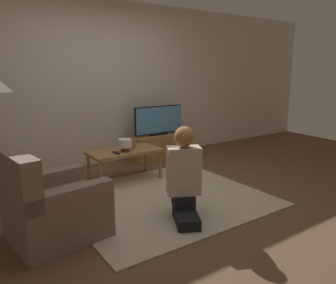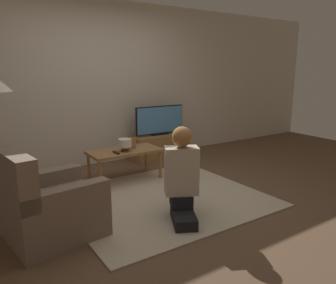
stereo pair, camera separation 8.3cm
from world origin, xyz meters
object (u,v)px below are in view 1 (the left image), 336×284
object	(u,v)px
table_lamp	(125,144)
coffee_table	(125,154)
tv	(159,120)
armchair	(53,210)
person_kneeling	(184,172)

from	to	relation	value
table_lamp	coffee_table	bearing A→B (deg)	70.38
tv	table_lamp	world-z (taller)	tv
tv	coffee_table	world-z (taller)	tv
armchair	person_kneeling	bearing A→B (deg)	-112.77
tv	coffee_table	size ratio (longest dim) A/B	0.94
coffee_table	person_kneeling	bearing A→B (deg)	-91.32
coffee_table	table_lamp	bearing A→B (deg)	-109.62
armchair	table_lamp	bearing A→B (deg)	-59.50
tv	armchair	xyz separation A→B (m)	(-2.31, -1.79, -0.39)
coffee_table	table_lamp	world-z (taller)	table_lamp
armchair	person_kneeling	xyz separation A→B (m)	(1.24, -0.33, 0.21)
table_lamp	armchair	bearing A→B (deg)	-141.82
armchair	table_lamp	distance (m)	1.61
coffee_table	table_lamp	size ratio (longest dim) A/B	5.44
coffee_table	person_kneeling	distance (m)	1.38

